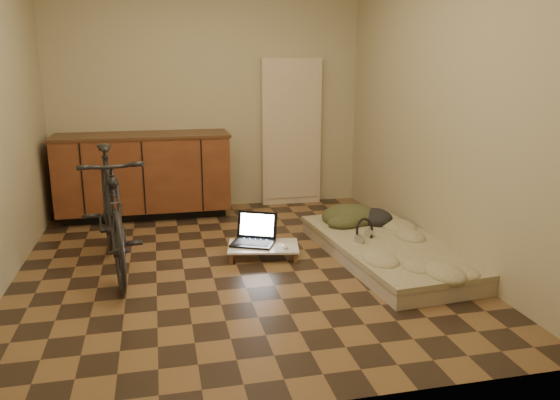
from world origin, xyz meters
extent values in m
cube|color=brown|center=(0.00, 0.00, 0.00)|extent=(3.50, 4.00, 0.00)
cube|color=#BFB693|center=(0.00, 2.00, 1.30)|extent=(3.50, 0.00, 2.60)
cube|color=#BFB693|center=(0.00, -2.00, 1.30)|extent=(3.50, 0.00, 2.60)
cube|color=#BFB693|center=(1.75, 0.00, 1.30)|extent=(0.00, 4.00, 2.60)
cube|color=black|center=(-0.75, 1.74, 0.05)|extent=(1.70, 0.48, 0.10)
cube|color=#5A2B19|center=(-0.75, 1.70, 0.49)|extent=(1.80, 0.60, 0.78)
cube|color=#4B2F1B|center=(-0.75, 1.70, 0.90)|extent=(1.84, 0.62, 0.03)
cube|color=beige|center=(0.95, 1.94, 0.85)|extent=(0.70, 0.10, 1.70)
imported|color=black|center=(-0.98, 0.11, 0.55)|extent=(0.75, 1.76, 1.10)
cube|color=#B8A993|center=(1.30, -0.15, 0.06)|extent=(1.04, 1.95, 0.12)
cube|color=beige|center=(1.30, -0.15, 0.14)|extent=(1.06, 1.97, 0.04)
cube|color=brown|center=(-0.04, 0.04, 0.04)|extent=(0.04, 0.04, 0.08)
cube|color=brown|center=(0.03, 0.37, 0.04)|extent=(0.04, 0.04, 0.08)
cube|color=brown|center=(0.50, -0.06, 0.04)|extent=(0.04, 0.04, 0.08)
cube|color=brown|center=(0.56, 0.26, 0.04)|extent=(0.04, 0.04, 0.08)
cube|color=silver|center=(0.26, 0.15, 0.09)|extent=(0.67, 0.50, 0.02)
cube|color=black|center=(0.17, 0.20, 0.11)|extent=(0.44, 0.39, 0.02)
cube|color=black|center=(0.24, 0.34, 0.23)|extent=(0.36, 0.22, 0.23)
cube|color=white|center=(0.24, 0.34, 0.23)|extent=(0.30, 0.18, 0.19)
ellipsoid|color=white|center=(0.43, 0.04, 0.12)|extent=(0.06, 0.09, 0.03)
camera|label=1|loc=(-0.60, -4.28, 1.65)|focal=35.00mm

